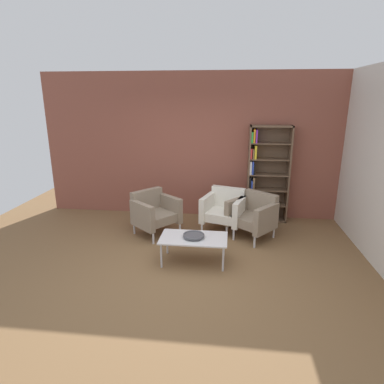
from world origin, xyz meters
TOP-DOWN VIEW (x-y plane):
  - ground_plane at (0.00, 0.00)m, footprint 8.32×8.32m
  - brick_back_panel at (0.00, 2.46)m, footprint 6.40×0.12m
  - bookshelf_tall at (1.33, 2.25)m, footprint 0.80×0.30m
  - coffee_table_low at (0.15, 0.32)m, footprint 1.00×0.56m
  - decorative_bowl at (0.15, 0.32)m, footprint 0.32×0.32m
  - armchair_by_bookshelf at (0.57, 1.60)m, footprint 0.87×0.83m
  - armchair_near_window at (-0.69, 1.31)m, footprint 0.94×0.95m
  - armchair_spare_guest at (1.09, 1.37)m, footprint 0.95×0.94m

SIDE VIEW (x-z plane):
  - ground_plane at x=0.00m, z-range 0.00..0.00m
  - coffee_table_low at x=0.15m, z-range 0.17..0.57m
  - armchair_by_bookshelf at x=0.57m, z-range 0.02..0.80m
  - armchair_near_window at x=-0.69m, z-range 0.02..0.80m
  - armchair_spare_guest at x=1.09m, z-range 0.02..0.80m
  - decorative_bowl at x=0.15m, z-range 0.41..0.46m
  - bookshelf_tall at x=1.33m, z-range 0.00..1.90m
  - brick_back_panel at x=0.00m, z-range 0.00..2.90m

